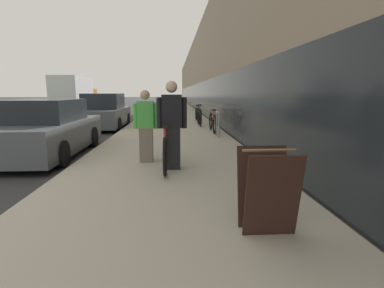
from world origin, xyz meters
name	(u,v)px	position (x,y,z in m)	size (l,w,h in m)	color
sidewalk_slab	(172,112)	(5.91, 21.00, 0.08)	(4.05, 70.00, 0.16)	#B2AA99
storefront_facade	(238,77)	(12.97, 29.00, 3.28)	(10.01, 70.00, 6.58)	gray
lawn_strip	(34,110)	(-6.88, 25.00, 0.01)	(5.19, 70.00, 0.03)	#3D7533
tandem_bicycle	(166,147)	(5.84, 2.36, 0.54)	(0.52, 2.35, 0.89)	black
person_rider	(172,126)	(5.97, 2.07, 1.01)	(0.57, 0.22, 1.69)	black
person_bystander	(146,126)	(5.41, 2.71, 0.92)	(0.52, 0.20, 1.52)	#756B5B
bike_rack_hoop	(218,121)	(7.48, 6.31, 0.67)	(0.05, 0.60, 0.84)	gray
cruiser_bike_nearest	(213,122)	(7.46, 7.51, 0.53)	(0.52, 1.78, 0.88)	black
cruiser_bike_middle	(199,116)	(7.17, 9.83, 0.56)	(0.52, 1.75, 0.97)	black
cruiser_bike_farthest	(197,114)	(7.22, 11.97, 0.53)	(0.52, 1.68, 0.87)	black
sandwich_board_sign	(267,190)	(6.98, -0.66, 0.61)	(0.56, 0.56, 0.90)	#331E19
parked_sedan_curbside	(47,130)	(2.75, 4.23, 0.67)	(1.78, 4.30, 1.46)	#4C5156
vintage_roadster_curbside	(104,113)	(2.83, 10.38, 0.71)	(1.88, 4.28, 1.59)	#4C5156
moving_truck	(75,94)	(-2.68, 23.70, 1.50)	(2.27, 6.96, 2.97)	orange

